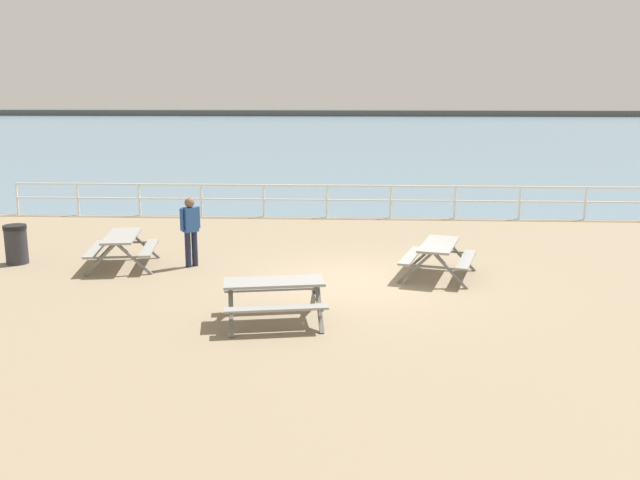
% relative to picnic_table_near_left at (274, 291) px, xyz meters
% --- Properties ---
extents(ground_plane, '(30.00, 24.00, 0.20)m').
position_rel_picnic_table_near_left_xyz_m(ground_plane, '(1.57, 2.75, -0.68)').
color(ground_plane, gray).
extents(sea_band, '(142.00, 90.00, 0.01)m').
position_rel_picnic_table_near_left_xyz_m(sea_band, '(1.57, 55.50, -0.58)').
color(sea_band, slate).
rests_on(sea_band, ground).
extents(distant_shoreline, '(142.00, 6.00, 1.80)m').
position_rel_picnic_table_near_left_xyz_m(distant_shoreline, '(1.57, 98.50, -0.58)').
color(distant_shoreline, '#4C4C47').
rests_on(distant_shoreline, ground).
extents(seaward_railing, '(23.07, 0.07, 1.08)m').
position_rel_picnic_table_near_left_xyz_m(seaward_railing, '(1.57, 10.50, 0.17)').
color(seaward_railing, white).
rests_on(seaward_railing, ground).
extents(picnic_table_near_left, '(2.04, 1.81, 0.80)m').
position_rel_picnic_table_near_left_xyz_m(picnic_table_near_left, '(0.00, 0.00, 0.00)').
color(picnic_table_near_left, gray).
rests_on(picnic_table_near_left, ground).
extents(picnic_table_near_right, '(1.79, 2.02, 0.80)m').
position_rel_picnic_table_near_left_xyz_m(picnic_table_near_right, '(-4.06, 3.78, 0.00)').
color(picnic_table_near_right, gray).
rests_on(picnic_table_near_right, ground).
extents(picnic_table_mid_centre, '(1.92, 2.13, 0.80)m').
position_rel_picnic_table_near_left_xyz_m(picnic_table_mid_centre, '(3.34, 3.25, 0.00)').
color(picnic_table_mid_centre, gray).
rests_on(picnic_table_mid_centre, ground).
extents(visitor, '(0.41, 0.39, 1.66)m').
position_rel_picnic_table_near_left_xyz_m(visitor, '(-2.44, 3.89, 0.36)').
color(visitor, '#1E2338').
rests_on(visitor, ground).
extents(litter_bin, '(0.55, 0.55, 0.95)m').
position_rel_picnic_table_near_left_xyz_m(litter_bin, '(-6.74, 3.95, -0.10)').
color(litter_bin, '#2D2D33').
rests_on(litter_bin, ground).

